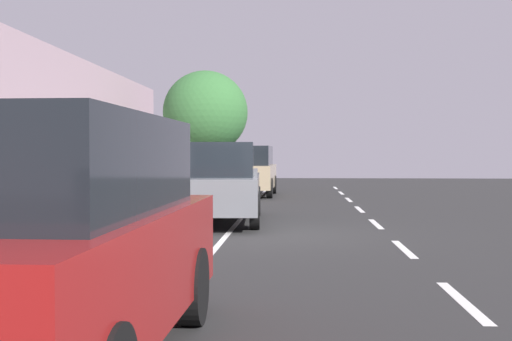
# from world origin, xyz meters

# --- Properties ---
(ground) EXTENTS (63.69, 63.69, 0.00)m
(ground) POSITION_xyz_m (0.00, 0.00, 0.00)
(ground) COLOR #2A2A2A
(sidewalk) EXTENTS (4.36, 39.81, 0.17)m
(sidewalk) POSITION_xyz_m (4.49, 0.00, 0.08)
(sidewalk) COLOR #9A968E
(sidewalk) RESTS_ON ground
(curb_edge) EXTENTS (0.16, 39.81, 0.17)m
(curb_edge) POSITION_xyz_m (2.23, 0.00, 0.08)
(curb_edge) COLOR gray
(curb_edge) RESTS_ON ground
(lane_stripe_centre) EXTENTS (0.14, 40.00, 0.01)m
(lane_stripe_centre) POSITION_xyz_m (-2.58, 0.10, 0.00)
(lane_stripe_centre) COLOR white
(lane_stripe_centre) RESTS_ON ground
(lane_stripe_bike_edge) EXTENTS (0.12, 39.81, 0.01)m
(lane_stripe_bike_edge) POSITION_xyz_m (0.76, 0.00, 0.00)
(lane_stripe_bike_edge) COLOR white
(lane_stripe_bike_edge) RESTS_ON ground
(parked_suv_tan_nearest) EXTENTS (2.03, 4.73, 1.99)m
(parked_suv_tan_nearest) POSITION_xyz_m (1.19, -12.56, 1.03)
(parked_suv_tan_nearest) COLOR tan
(parked_suv_tan_nearest) RESTS_ON ground
(parked_pickup_grey_second) EXTENTS (2.22, 5.39, 1.95)m
(parked_pickup_grey_second) POSITION_xyz_m (1.23, -2.19, 0.90)
(parked_pickup_grey_second) COLOR slate
(parked_pickup_grey_second) RESTS_ON ground
(parked_suv_red_mid) EXTENTS (2.02, 4.73, 1.99)m
(parked_suv_red_mid) POSITION_xyz_m (1.23, 9.06, 1.03)
(parked_suv_red_mid) COLOR maroon
(parked_suv_red_mid) RESTS_ON ground
(bicycle_at_curb) EXTENTS (1.71, 0.61, 0.78)m
(bicycle_at_curb) POSITION_xyz_m (1.77, -7.81, 0.38)
(bicycle_at_curb) COLOR black
(bicycle_at_curb) RESTS_ON ground
(cyclist_with_backpack) EXTENTS (0.45, 0.61, 1.72)m
(cyclist_with_backpack) POSITION_xyz_m (1.99, -8.26, 1.05)
(cyclist_with_backpack) COLOR #C6B284
(cyclist_with_backpack) RESTS_ON ground
(street_tree_near_cyclist) EXTENTS (3.59, 3.59, 5.03)m
(street_tree_near_cyclist) POSITION_xyz_m (3.19, -14.07, 3.42)
(street_tree_near_cyclist) COLOR brown
(street_tree_near_cyclist) RESTS_ON sidewalk
(pedestrian_on_phone) EXTENTS (0.41, 0.53, 1.55)m
(pedestrian_on_phone) POSITION_xyz_m (5.28, -6.68, 1.03)
(pedestrian_on_phone) COLOR black
(pedestrian_on_phone) RESTS_ON sidewalk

